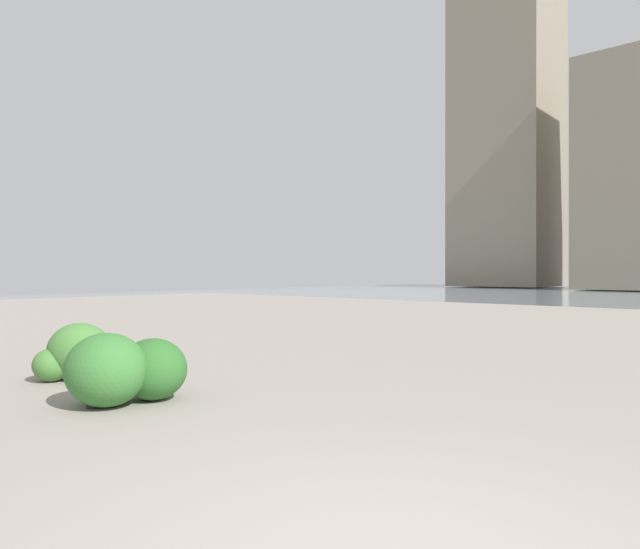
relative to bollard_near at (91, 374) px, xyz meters
name	(u,v)px	position (x,y,z in m)	size (l,w,h in m)	color
building_annex	(507,137)	(22.02, -65.76, 18.73)	(11.51, 11.13, 40.40)	gray
bollard_near	(91,374)	(0.00, 0.00, 0.00)	(0.13, 0.13, 0.82)	#232328
shrub_low	(153,369)	(-0.15, -0.76, -0.02)	(0.95, 0.86, 0.81)	#2D6628
shrub_round	(79,351)	(1.99, -0.78, 0.01)	(1.04, 0.93, 0.88)	#477F38
shrub_wide	(106,370)	(-0.04, -0.17, 0.03)	(1.08, 0.97, 0.92)	#387533
shrub_tall	(51,365)	(2.10, -0.40, -0.17)	(0.60, 0.54, 0.51)	#477F38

